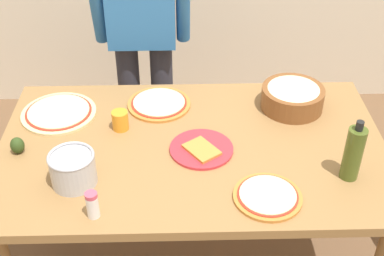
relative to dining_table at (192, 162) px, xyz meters
The scene contains 12 objects.
dining_table is the anchor object (origin of this frame).
person_cook 0.84m from the dining_table, 107.35° to the left, with size 0.49×0.25×1.62m.
pizza_raw_on_board 0.64m from the dining_table, 158.09° to the left, with size 0.33×0.33×0.02m.
pizza_cooked_on_tray 0.43m from the dining_table, 50.37° to the right, with size 0.25×0.25×0.02m.
pizza_second_cooked 0.35m from the dining_table, 115.76° to the left, with size 0.29×0.29×0.02m.
plate_with_slice 0.11m from the dining_table, 46.46° to the right, with size 0.26×0.26×0.02m.
popcorn_bowl 0.55m from the dining_table, 30.25° to the left, with size 0.28×0.28×0.11m.
olive_oil_bottle 0.66m from the dining_table, 19.50° to the right, with size 0.07×0.07×0.26m.
steel_pot 0.52m from the dining_table, 154.47° to the right, with size 0.17×0.17×0.13m.
cup_orange 0.35m from the dining_table, 157.91° to the left, with size 0.07×0.07×0.09m, color orange.
salt_shaker 0.55m from the dining_table, 132.15° to the right, with size 0.04×0.04×0.11m.
avocado 0.72m from the dining_table, behind, with size 0.06×0.06×0.07m, color #2D4219.
Camera 1 is at (-0.05, -1.68, 2.08)m, focal length 48.61 mm.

